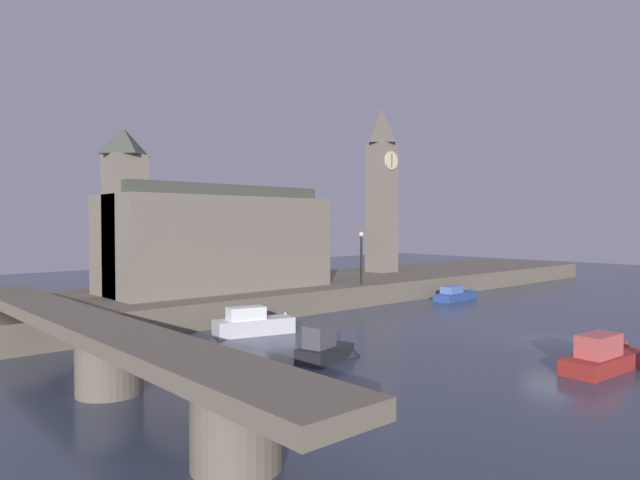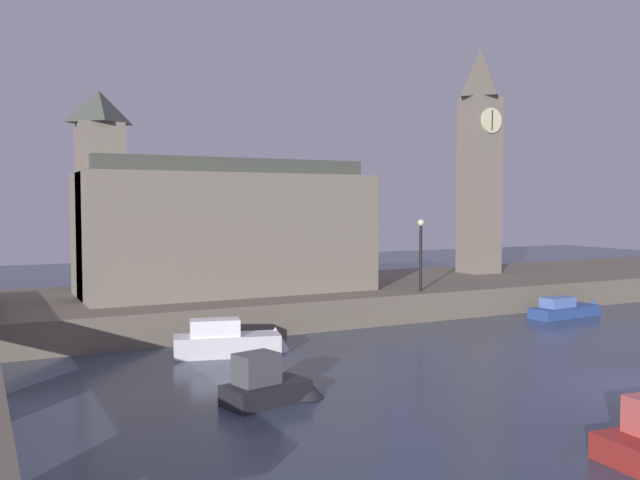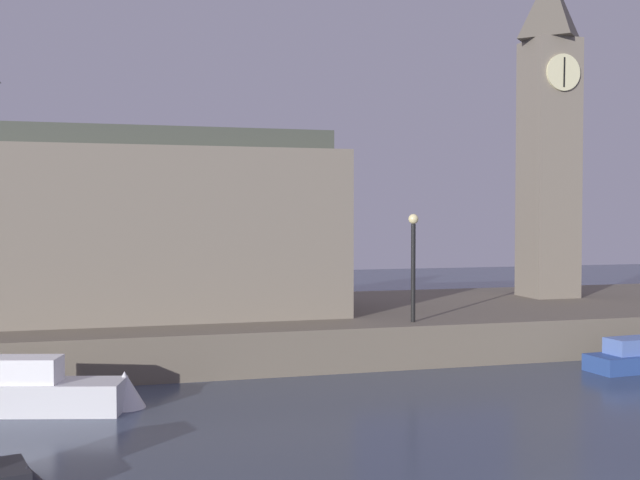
{
  "view_description": "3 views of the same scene",
  "coord_description": "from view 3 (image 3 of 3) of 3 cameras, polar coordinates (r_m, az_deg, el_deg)",
  "views": [
    {
      "loc": [
        -27.87,
        -13.57,
        5.97
      ],
      "look_at": [
        -1.78,
        15.54,
        4.82
      ],
      "focal_mm": 31.65,
      "sensor_mm": 36.0,
      "label": 1
    },
    {
      "loc": [
        -19.51,
        -15.06,
        6.18
      ],
      "look_at": [
        -3.0,
        17.43,
        4.25
      ],
      "focal_mm": 38.41,
      "sensor_mm": 36.0,
      "label": 2
    },
    {
      "loc": [
        -8.76,
        -11.11,
        5.4
      ],
      "look_at": [
        -1.78,
        14.36,
        4.48
      ],
      "focal_mm": 44.35,
      "sensor_mm": 36.0,
      "label": 3
    }
  ],
  "objects": [
    {
      "name": "boat_ferry_white",
      "position": [
        22.91,
        -18.45,
        -10.31
      ],
      "size": [
        5.13,
        2.39,
        1.6
      ],
      "color": "silver",
      "rests_on": "ground"
    },
    {
      "name": "clock_tower",
      "position": [
        38.29,
        16.19,
        7.76
      ],
      "size": [
        2.39,
        2.43,
        15.08
      ],
      "color": "slate",
      "rests_on": "far_embankment"
    },
    {
      "name": "streetlamp",
      "position": [
        28.29,
        6.75,
        -1.05
      ],
      "size": [
        0.36,
        0.36,
        3.86
      ],
      "color": "black",
      "rests_on": "far_embankment"
    },
    {
      "name": "parliament_hall",
      "position": [
        30.76,
        -13.7,
        1.15
      ],
      "size": [
        15.17,
        6.29,
        10.18
      ],
      "color": "slate",
      "rests_on": "far_embankment"
    },
    {
      "name": "far_embankment",
      "position": [
        32.65,
        0.41,
        -6.2
      ],
      "size": [
        70.0,
        12.0,
        1.5
      ],
      "primitive_type": "cube",
      "color": "#6B6051",
      "rests_on": "ground"
    }
  ]
}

